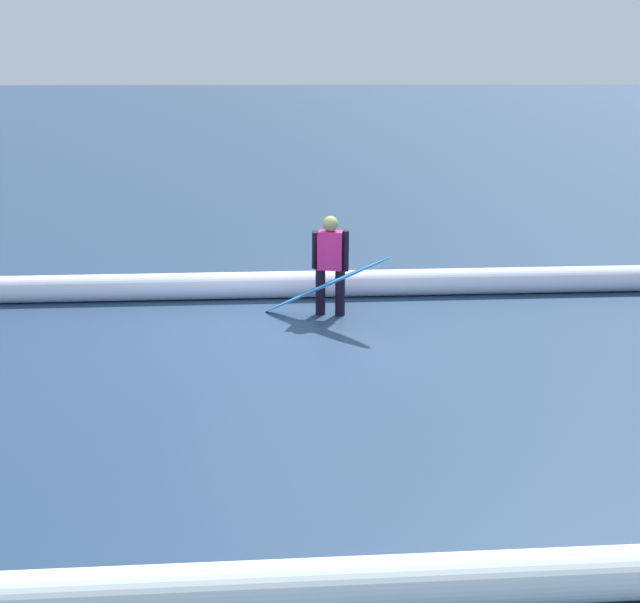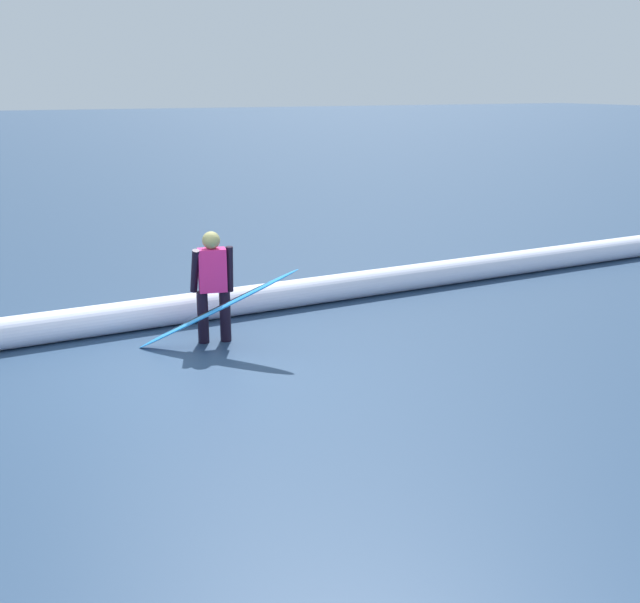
{
  "view_description": "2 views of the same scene",
  "coord_description": "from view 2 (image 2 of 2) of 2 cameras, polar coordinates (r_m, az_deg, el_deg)",
  "views": [
    {
      "loc": [
        -0.04,
        10.82,
        3.54
      ],
      "look_at": [
        -0.45,
        1.1,
        0.74
      ],
      "focal_mm": 48.19,
      "sensor_mm": 36.0,
      "label": 1
    },
    {
      "loc": [
        2.21,
        8.0,
        3.14
      ],
      "look_at": [
        -1.17,
        1.2,
        0.98
      ],
      "focal_mm": 42.81,
      "sensor_mm": 36.0,
      "label": 2
    }
  ],
  "objects": [
    {
      "name": "wave_crest_foreground",
      "position": [
        11.0,
        -3.65,
        0.37
      ],
      "size": [
        18.5,
        0.93,
        0.4
      ],
      "primitive_type": "cylinder",
      "rotation": [
        0.0,
        1.57,
        0.03
      ],
      "color": "white",
      "rests_on": "ground_plane"
    },
    {
      "name": "ground_plane",
      "position": [
        8.87,
        -10.28,
        -5.1
      ],
      "size": [
        196.85,
        196.85,
        0.0
      ],
      "primitive_type": "plane",
      "color": "navy"
    },
    {
      "name": "surfer",
      "position": [
        9.56,
        -8.02,
        1.52
      ],
      "size": [
        0.51,
        0.31,
        1.42
      ],
      "rotation": [
        0.0,
        0.0,
        6.07
      ],
      "color": "black",
      "rests_on": "ground_plane"
    },
    {
      "name": "surfboard",
      "position": [
        9.29,
        -7.71,
        -0.59
      ],
      "size": [
        1.85,
        1.28,
        1.09
      ],
      "color": "#268CE5",
      "rests_on": "ground_plane"
    }
  ]
}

